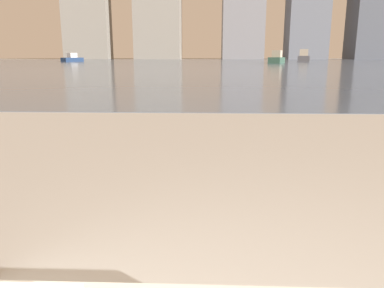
% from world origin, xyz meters
% --- Properties ---
extents(harbor_water, '(180.00, 110.00, 0.01)m').
position_xyz_m(harbor_water, '(0.00, 62.00, 0.01)').
color(harbor_water, slate).
rests_on(harbor_water, ground_plane).
extents(harbor_boat_0, '(3.24, 5.99, 2.13)m').
position_xyz_m(harbor_boat_0, '(17.05, 68.34, 0.76)').
color(harbor_boat_0, '#4C4C51').
rests_on(harbor_boat_0, harbor_water).
extents(harbor_boat_1, '(3.15, 4.14, 1.49)m').
position_xyz_m(harbor_boat_1, '(-23.47, 66.38, 0.54)').
color(harbor_boat_1, navy).
rests_on(harbor_boat_1, harbor_water).
extents(harbor_boat_2, '(3.05, 4.89, 1.73)m').
position_xyz_m(harbor_boat_2, '(9.68, 53.31, 0.62)').
color(harbor_boat_2, '#335647').
rests_on(harbor_boat_2, harbor_water).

